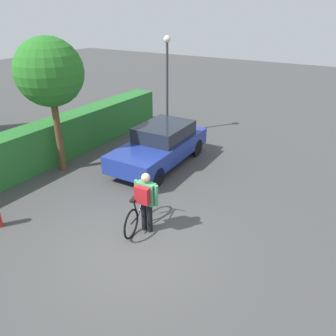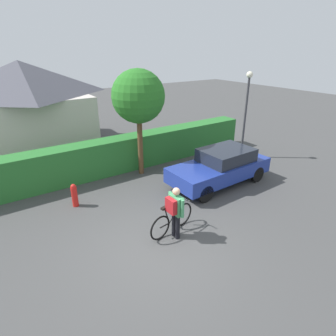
% 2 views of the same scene
% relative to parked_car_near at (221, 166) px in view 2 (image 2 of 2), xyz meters
% --- Properties ---
extents(ground_plane, '(60.00, 60.00, 0.00)m').
position_rel_parked_car_near_xyz_m(ground_plane, '(-4.07, -1.94, -0.71)').
color(ground_plane, '#434343').
extents(hedge_row, '(15.81, 0.90, 1.44)m').
position_rel_parked_car_near_xyz_m(hedge_row, '(-4.07, 3.37, 0.00)').
color(hedge_row, '#296E2D').
rests_on(hedge_row, ground).
extents(house_distant, '(6.09, 4.95, 4.34)m').
position_rel_parked_car_near_xyz_m(house_distant, '(-5.17, 8.85, 1.51)').
color(house_distant, beige).
rests_on(house_distant, ground).
extents(parked_car_near, '(4.08, 1.77, 1.36)m').
position_rel_parked_car_near_xyz_m(parked_car_near, '(0.00, 0.00, 0.00)').
color(parked_car_near, navy).
rests_on(parked_car_near, ground).
extents(bicycle, '(1.66, 0.53, 0.96)m').
position_rel_parked_car_near_xyz_m(bicycle, '(-3.36, -1.55, -0.31)').
color(bicycle, black).
rests_on(bicycle, ground).
extents(person_rider, '(0.36, 0.64, 1.55)m').
position_rel_parked_car_near_xyz_m(person_rider, '(-3.44, -1.81, 0.22)').
color(person_rider, black).
rests_on(person_rider, ground).
extents(street_lamp, '(0.28, 0.28, 3.95)m').
position_rel_parked_car_near_xyz_m(street_lamp, '(2.84, 1.50, 1.87)').
color(street_lamp, '#38383D').
rests_on(street_lamp, ground).
extents(tree_kerbside, '(2.05, 2.05, 4.22)m').
position_rel_parked_car_near_xyz_m(tree_kerbside, '(-2.08, 2.56, 2.46)').
color(tree_kerbside, brown).
rests_on(tree_kerbside, ground).
extents(fire_hydrant, '(0.20, 0.20, 0.81)m').
position_rel_parked_car_near_xyz_m(fire_hydrant, '(-5.22, 1.45, -0.30)').
color(fire_hydrant, red).
rests_on(fire_hydrant, ground).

